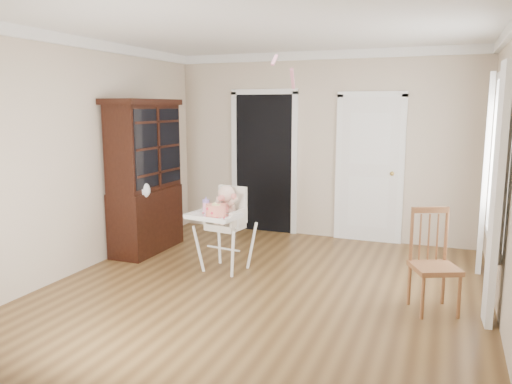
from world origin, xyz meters
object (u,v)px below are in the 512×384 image
at_px(cake, 216,210).
at_px(sippy_cup, 206,206).
at_px(high_chair, 225,219).
at_px(china_cabinet, 145,176).
at_px(dining_chair, 434,264).

relative_size(cake, sippy_cup, 1.51).
bearing_deg(high_chair, sippy_cup, -144.26).
bearing_deg(china_cabinet, cake, -24.77).
distance_m(high_chair, china_cabinet, 1.43).
relative_size(high_chair, cake, 3.41).
height_order(sippy_cup, china_cabinet, china_cabinet).
relative_size(cake, dining_chair, 0.30).
bearing_deg(sippy_cup, cake, -36.10).
bearing_deg(dining_chair, cake, 152.57).
bearing_deg(dining_chair, high_chair, 146.70).
height_order(cake, china_cabinet, china_cabinet).
distance_m(cake, sippy_cup, 0.24).
xyz_separation_m(cake, china_cabinet, (-1.33, 0.61, 0.24)).
bearing_deg(dining_chair, china_cabinet, 144.23).
distance_m(high_chair, cake, 0.28).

